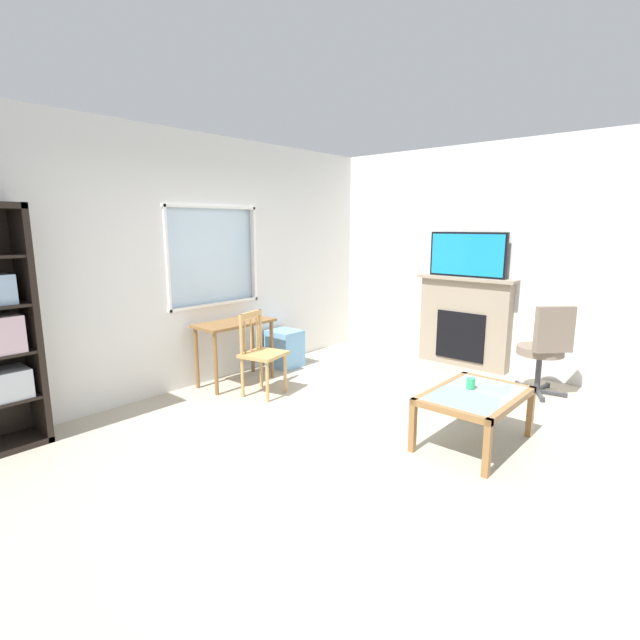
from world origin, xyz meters
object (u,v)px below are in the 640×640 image
object	(u,v)px
fireplace	(464,322)
sippy_cup	(471,383)
tv	(467,255)
coffee_table	(475,400)
wooden_chair	(261,353)
desk_under_window	(235,332)
plastic_drawer_unit	(285,348)
office_chair	(545,346)

from	to	relation	value
fireplace	sippy_cup	xyz separation A→B (m)	(-2.04, -1.02, -0.09)
tv	coffee_table	distance (m)	2.59
tv	fireplace	bearing A→B (deg)	0.00
wooden_chair	tv	world-z (taller)	tv
desk_under_window	fireplace	size ratio (longest dim) A/B	0.72
desk_under_window	plastic_drawer_unit	size ratio (longest dim) A/B	1.92
desk_under_window	coffee_table	size ratio (longest dim) A/B	0.94
plastic_drawer_unit	desk_under_window	bearing A→B (deg)	-176.60
tv	office_chair	size ratio (longest dim) A/B	1.00
desk_under_window	office_chair	bearing A→B (deg)	-56.06
plastic_drawer_unit	office_chair	size ratio (longest dim) A/B	0.48
plastic_drawer_unit	office_chair	world-z (taller)	office_chair
wooden_chair	coffee_table	xyz separation A→B (m)	(0.36, -2.24, -0.08)
wooden_chair	tv	bearing A→B (deg)	-25.09
coffee_table	sippy_cup	xyz separation A→B (m)	(0.07, 0.08, 0.11)
wooden_chair	coffee_table	bearing A→B (deg)	-80.91
tv	office_chair	bearing A→B (deg)	-113.23
office_chair	coffee_table	xyz separation A→B (m)	(-1.60, 0.06, -0.17)
plastic_drawer_unit	coffee_table	xyz separation A→B (m)	(-0.55, -2.81, 0.15)
plastic_drawer_unit	coffee_table	distance (m)	2.86
wooden_chair	desk_under_window	bearing A→B (deg)	82.87
desk_under_window	sippy_cup	distance (m)	2.71
sippy_cup	plastic_drawer_unit	bearing A→B (deg)	80.15
office_chair	wooden_chair	bearing A→B (deg)	130.42
desk_under_window	tv	xyz separation A→B (m)	(2.39, -1.66, 0.84)
tv	sippy_cup	xyz separation A→B (m)	(-2.02, -1.02, -0.95)
fireplace	tv	world-z (taller)	tv
plastic_drawer_unit	tv	bearing A→B (deg)	-47.92
tv	office_chair	distance (m)	1.54
sippy_cup	office_chair	bearing A→B (deg)	-5.07
fireplace	tv	distance (m)	0.86
tv	sippy_cup	distance (m)	2.45
fireplace	sippy_cup	bearing A→B (deg)	-153.51
fireplace	desk_under_window	bearing A→B (deg)	145.35
wooden_chair	plastic_drawer_unit	world-z (taller)	wooden_chair
desk_under_window	sippy_cup	size ratio (longest dim) A/B	10.17
wooden_chair	office_chair	size ratio (longest dim) A/B	0.90
wooden_chair	plastic_drawer_unit	size ratio (longest dim) A/B	1.88
wooden_chair	plastic_drawer_unit	xyz separation A→B (m)	(0.91, 0.56, -0.23)
fireplace	coffee_table	distance (m)	2.39
desk_under_window	plastic_drawer_unit	bearing A→B (deg)	3.40
plastic_drawer_unit	fireplace	distance (m)	2.35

